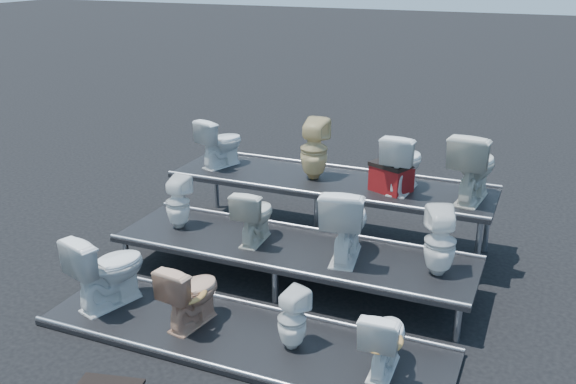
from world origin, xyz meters
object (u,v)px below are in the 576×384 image
at_px(toilet_2, 292,319).
at_px(toilet_5, 254,215).
at_px(toilet_1, 191,293).
at_px(toilet_7, 440,242).
at_px(toilet_3, 384,338).
at_px(toilet_10, 403,162).
at_px(toilet_11, 473,166).
at_px(red_crate, 391,179).
at_px(toilet_6, 346,222).
at_px(toilet_8, 221,142).
at_px(toilet_9, 314,149).
at_px(toilet_0, 108,269).
at_px(toilet_4, 178,202).

distance_m(toilet_2, toilet_5, 1.70).
bearing_deg(toilet_1, toilet_7, -141.01).
bearing_deg(toilet_7, toilet_3, 58.84).
xyz_separation_m(toilet_10, toilet_11, (0.84, 0.00, 0.05)).
bearing_deg(red_crate, toilet_3, -53.54).
bearing_deg(toilet_6, toilet_7, 171.52).
distance_m(toilet_5, toilet_7, 2.14).
xyz_separation_m(toilet_1, toilet_2, (1.11, 0.00, -0.04)).
relative_size(toilet_6, toilet_8, 1.26).
bearing_deg(toilet_9, toilet_0, 61.90).
distance_m(toilet_3, toilet_8, 4.09).
height_order(toilet_2, toilet_10, toilet_10).
xyz_separation_m(toilet_4, toilet_10, (2.46, 1.30, 0.45)).
bearing_deg(toilet_8, toilet_4, 114.77).
relative_size(toilet_6, toilet_10, 1.15).
distance_m(toilet_10, toilet_11, 0.84).
bearing_deg(toilet_2, toilet_9, -52.75).
relative_size(toilet_6, toilet_7, 1.15).
xyz_separation_m(toilet_5, toilet_10, (1.42, 1.30, 0.44)).
bearing_deg(toilet_10, toilet_0, 50.50).
bearing_deg(toilet_10, toilet_11, -175.24).
bearing_deg(toilet_8, toilet_2, 150.10).
distance_m(toilet_2, red_crate, 2.62).
xyz_separation_m(toilet_8, toilet_11, (3.39, 0.00, 0.09)).
bearing_deg(red_crate, toilet_8, -159.02).
xyz_separation_m(toilet_1, toilet_9, (0.34, 2.60, 0.85)).
bearing_deg(toilet_0, toilet_3, -162.22).
relative_size(toilet_2, toilet_10, 0.83).
relative_size(toilet_8, toilet_10, 0.91).
bearing_deg(toilet_4, toilet_2, 147.71).
relative_size(toilet_3, toilet_5, 0.99).
bearing_deg(toilet_0, red_crate, -115.91).
bearing_deg(red_crate, toilet_1, -96.13).
distance_m(toilet_3, toilet_5, 2.35).
bearing_deg(toilet_11, toilet_8, 6.89).
bearing_deg(toilet_3, toilet_0, -1.13).
bearing_deg(toilet_4, toilet_5, -179.97).
height_order(toilet_0, toilet_3, toilet_0).
distance_m(toilet_1, toilet_4, 1.65).
xyz_separation_m(toilet_6, toilet_11, (1.15, 1.30, 0.40)).
xyz_separation_m(toilet_2, toilet_3, (0.90, 0.00, 0.02)).
bearing_deg(toilet_6, toilet_10, -111.84).
bearing_deg(toilet_8, red_crate, -161.27).
distance_m(toilet_0, toilet_9, 3.03).
relative_size(toilet_1, toilet_4, 1.08).
relative_size(toilet_10, red_crate, 1.67).
height_order(toilet_5, toilet_6, toilet_6).
relative_size(toilet_7, toilet_11, 0.87).
bearing_deg(toilet_9, red_crate, 175.45).
height_order(toilet_6, toilet_9, toilet_9).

